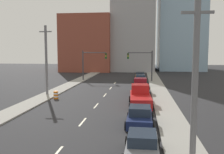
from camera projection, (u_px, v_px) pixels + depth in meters
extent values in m
cube|color=gray|center=(86.00, 77.00, 54.72)|extent=(2.44, 94.73, 0.15)
cube|color=gray|center=(154.00, 78.00, 52.99)|extent=(2.44, 94.73, 0.15)
cube|color=beige|center=(56.00, 154.00, 14.15)|extent=(0.16, 2.40, 0.01)
cube|color=beige|center=(83.00, 122.00, 20.59)|extent=(0.16, 2.40, 0.01)
cube|color=beige|center=(96.00, 106.00, 26.62)|extent=(0.16, 2.40, 0.01)
cube|color=beige|center=(105.00, 95.00, 32.97)|extent=(0.16, 2.40, 0.01)
cube|color=beige|center=(111.00, 88.00, 39.04)|extent=(0.16, 2.40, 0.01)
cube|color=beige|center=(115.00, 83.00, 45.39)|extent=(0.16, 2.40, 0.01)
cube|color=brown|center=(89.00, 44.00, 73.40)|extent=(14.00, 16.00, 15.62)
cube|color=#99999E|center=(134.00, 17.00, 74.97)|extent=(12.00, 20.00, 31.85)
cube|color=#8CADC6|center=(180.00, 11.00, 77.03)|extent=(13.00, 20.00, 36.32)
cylinder|color=#38383D|center=(83.00, 66.00, 48.64)|extent=(0.24, 0.24, 5.86)
cylinder|color=#38383D|center=(94.00, 53.00, 48.10)|extent=(4.53, 0.16, 0.16)
cube|color=#194C1E|center=(106.00, 56.00, 47.90)|extent=(0.34, 0.32, 1.10)
cylinder|color=#4C0C0C|center=(106.00, 54.00, 47.70)|extent=(0.22, 0.04, 0.22)
cylinder|color=yellow|center=(106.00, 56.00, 47.73)|extent=(0.22, 0.04, 0.22)
cylinder|color=#0C3F14|center=(106.00, 58.00, 47.77)|extent=(0.22, 0.04, 0.22)
cylinder|color=#38383D|center=(152.00, 66.00, 47.07)|extent=(0.24, 0.24, 5.86)
cylinder|color=#38383D|center=(140.00, 53.00, 47.06)|extent=(4.53, 0.16, 0.16)
cube|color=#194C1E|center=(128.00, 56.00, 47.40)|extent=(0.34, 0.32, 1.10)
cylinder|color=#4C0C0C|center=(128.00, 54.00, 47.20)|extent=(0.22, 0.04, 0.22)
cylinder|color=yellow|center=(128.00, 56.00, 47.23)|extent=(0.22, 0.04, 0.22)
cylinder|color=#0C3F14|center=(128.00, 58.00, 47.27)|extent=(0.22, 0.04, 0.22)
cylinder|color=slate|center=(195.00, 82.00, 12.72)|extent=(0.32, 0.32, 8.56)
cube|color=slate|center=(197.00, 12.00, 12.35)|extent=(1.60, 0.14, 0.14)
cylinder|color=slate|center=(46.00, 61.00, 32.54)|extent=(0.32, 0.32, 9.10)
cube|color=slate|center=(45.00, 32.00, 32.14)|extent=(1.60, 0.14, 0.14)
cylinder|color=orange|center=(56.00, 98.00, 30.45)|extent=(0.56, 0.56, 0.19)
cylinder|color=white|center=(56.00, 96.00, 30.43)|extent=(0.56, 0.56, 0.19)
cylinder|color=orange|center=(56.00, 95.00, 30.41)|extent=(0.56, 0.56, 0.19)
cylinder|color=white|center=(56.00, 93.00, 30.39)|extent=(0.56, 0.56, 0.19)
cylinder|color=orange|center=(56.00, 92.00, 30.37)|extent=(0.56, 0.56, 0.19)
cube|color=slate|center=(142.00, 148.00, 13.76)|extent=(1.81, 4.25, 0.62)
cube|color=#1E2838|center=(142.00, 138.00, 13.70)|extent=(1.57, 1.92, 0.59)
cylinder|color=black|center=(127.00, 142.00, 15.19)|extent=(0.23, 0.69, 0.68)
cylinder|color=black|center=(158.00, 143.00, 14.95)|extent=(0.23, 0.69, 0.68)
cube|color=#141E47|center=(140.00, 119.00, 19.62)|extent=(1.94, 4.42, 0.70)
cube|color=#1E2838|center=(140.00, 110.00, 19.55)|extent=(1.68, 2.00, 0.64)
cylinder|color=black|center=(129.00, 116.00, 21.11)|extent=(0.23, 0.68, 0.67)
cylinder|color=black|center=(152.00, 117.00, 20.85)|extent=(0.23, 0.68, 0.67)
cylinder|color=black|center=(126.00, 126.00, 18.43)|extent=(0.23, 0.68, 0.67)
cylinder|color=black|center=(153.00, 127.00, 18.17)|extent=(0.23, 0.68, 0.67)
cube|color=red|center=(140.00, 99.00, 26.60)|extent=(2.41, 6.32, 1.01)
cube|color=red|center=(140.00, 89.00, 27.42)|extent=(1.96, 1.95, 0.98)
cylinder|color=black|center=(130.00, 99.00, 28.63)|extent=(0.25, 0.67, 0.67)
cylinder|color=black|center=(149.00, 99.00, 28.47)|extent=(0.25, 0.67, 0.67)
cylinder|color=black|center=(130.00, 106.00, 24.80)|extent=(0.25, 0.67, 0.67)
cylinder|color=black|center=(152.00, 107.00, 24.64)|extent=(0.25, 0.67, 0.67)
cube|color=maroon|center=(140.00, 89.00, 33.44)|extent=(1.95, 6.33, 0.98)
cube|color=maroon|center=(140.00, 81.00, 34.28)|extent=(1.69, 1.91, 0.95)
cylinder|color=black|center=(133.00, 90.00, 35.54)|extent=(0.22, 0.66, 0.66)
cylinder|color=black|center=(147.00, 90.00, 35.29)|extent=(0.22, 0.66, 0.66)
cylinder|color=black|center=(132.00, 94.00, 31.67)|extent=(0.22, 0.66, 0.66)
cylinder|color=black|center=(148.00, 95.00, 31.42)|extent=(0.22, 0.66, 0.66)
cube|color=silver|center=(141.00, 84.00, 40.64)|extent=(1.86, 4.57, 0.65)
cube|color=#1E2838|center=(141.00, 80.00, 40.57)|extent=(1.57, 2.08, 0.60)
cylinder|color=black|center=(135.00, 83.00, 42.12)|extent=(0.24, 0.66, 0.65)
cylinder|color=black|center=(146.00, 84.00, 41.97)|extent=(0.24, 0.66, 0.65)
cylinder|color=black|center=(135.00, 86.00, 39.35)|extent=(0.24, 0.66, 0.65)
cylinder|color=black|center=(147.00, 86.00, 39.20)|extent=(0.24, 0.66, 0.65)
cube|color=#196B75|center=(140.00, 80.00, 46.08)|extent=(1.92, 4.78, 0.64)
cube|color=#1E2838|center=(140.00, 76.00, 46.01)|extent=(1.68, 2.16, 0.60)
cylinder|color=black|center=(135.00, 80.00, 47.68)|extent=(0.22, 0.69, 0.69)
cylinder|color=black|center=(146.00, 80.00, 47.43)|extent=(0.22, 0.69, 0.69)
cylinder|color=black|center=(135.00, 81.00, 44.76)|extent=(0.22, 0.69, 0.69)
cylinder|color=black|center=(146.00, 82.00, 44.51)|extent=(0.22, 0.69, 0.69)
cube|color=orange|center=(140.00, 77.00, 51.80)|extent=(1.92, 4.48, 0.64)
cube|color=#1E2838|center=(140.00, 74.00, 51.73)|extent=(1.68, 2.02, 0.59)
cylinder|color=black|center=(135.00, 77.00, 53.31)|extent=(0.22, 0.61, 0.61)
cylinder|color=black|center=(145.00, 77.00, 53.06)|extent=(0.22, 0.61, 0.61)
cylinder|color=black|center=(135.00, 78.00, 50.57)|extent=(0.22, 0.61, 0.61)
cylinder|color=black|center=(145.00, 78.00, 50.33)|extent=(0.22, 0.61, 0.61)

